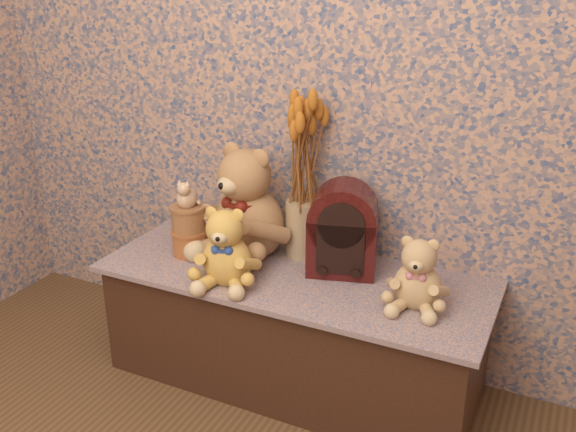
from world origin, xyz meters
name	(u,v)px	position (x,y,z in m)	size (l,w,h in m)	color
display_shelf	(294,327)	(0.00, 1.23, 0.23)	(1.41, 0.56, 0.45)	#3C517C
teddy_large	(249,196)	(-0.23, 1.32, 0.68)	(0.36, 0.43, 0.46)	#905E37
teddy_medium	(226,242)	(-0.19, 1.08, 0.60)	(0.24, 0.28, 0.30)	#BA8934
teddy_small	(419,269)	(0.46, 1.20, 0.58)	(0.21, 0.25, 0.26)	tan
cathedral_radio	(343,228)	(0.15, 1.32, 0.62)	(0.24, 0.17, 0.33)	#330909
ceramic_vase	(303,228)	(-0.04, 1.39, 0.56)	(0.13, 0.13, 0.22)	tan
dried_stalks	(303,144)	(-0.04, 1.39, 0.89)	(0.23, 0.23, 0.44)	#C2691F
biscuit_tin_lower	(190,242)	(-0.43, 1.20, 0.50)	(0.13, 0.13, 0.10)	#C58C39
biscuit_tin_upper	(188,219)	(-0.43, 1.20, 0.60)	(0.13, 0.13, 0.10)	tan
cat_figurine	(186,192)	(-0.43, 1.20, 0.70)	(0.09, 0.10, 0.12)	silver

